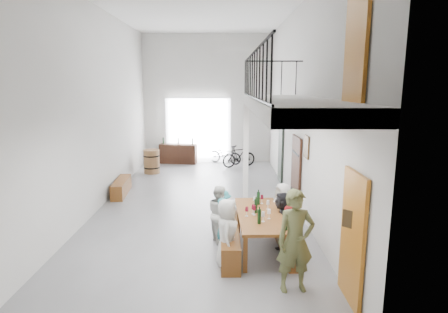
{
  "coord_description": "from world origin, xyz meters",
  "views": [
    {
      "loc": [
        0.7,
        -10.34,
        3.4
      ],
      "look_at": [
        0.71,
        -0.5,
        1.49
      ],
      "focal_mm": 30.0,
      "sensor_mm": 36.0,
      "label": 1
    }
  ],
  "objects_px": {
    "serving_counter": "(178,154)",
    "tasting_table": "(260,218)",
    "bench_inner": "(230,239)",
    "oak_barrel": "(152,161)",
    "bicycle_near": "(225,154)",
    "host_standing": "(295,241)",
    "side_bench": "(121,187)"
  },
  "relations": [
    {
      "from": "side_bench",
      "to": "bicycle_near",
      "type": "bearing_deg",
      "value": 54.79
    },
    {
      "from": "bicycle_near",
      "to": "bench_inner",
      "type": "bearing_deg",
      "value": -149.93
    },
    {
      "from": "serving_counter",
      "to": "host_standing",
      "type": "relative_size",
      "value": 0.92
    },
    {
      "from": "oak_barrel",
      "to": "bicycle_near",
      "type": "relative_size",
      "value": 0.59
    },
    {
      "from": "oak_barrel",
      "to": "bench_inner",
      "type": "bearing_deg",
      "value": -67.14
    },
    {
      "from": "tasting_table",
      "to": "bicycle_near",
      "type": "xyz_separation_m",
      "value": [
        -0.67,
        8.65,
        -0.3
      ]
    },
    {
      "from": "side_bench",
      "to": "oak_barrel",
      "type": "relative_size",
      "value": 1.79
    },
    {
      "from": "tasting_table",
      "to": "bicycle_near",
      "type": "bearing_deg",
      "value": 92.7
    },
    {
      "from": "side_bench",
      "to": "host_standing",
      "type": "bearing_deg",
      "value": -51.78
    },
    {
      "from": "bench_inner",
      "to": "oak_barrel",
      "type": "distance_m",
      "value": 7.5
    },
    {
      "from": "bench_inner",
      "to": "bicycle_near",
      "type": "distance_m",
      "value": 8.68
    },
    {
      "from": "host_standing",
      "to": "bicycle_near",
      "type": "relative_size",
      "value": 1.12
    },
    {
      "from": "bench_inner",
      "to": "oak_barrel",
      "type": "relative_size",
      "value": 2.46
    },
    {
      "from": "bench_inner",
      "to": "serving_counter",
      "type": "distance_m",
      "value": 8.98
    },
    {
      "from": "tasting_table",
      "to": "host_standing",
      "type": "bearing_deg",
      "value": -75.93
    },
    {
      "from": "tasting_table",
      "to": "oak_barrel",
      "type": "xyz_separation_m",
      "value": [
        -3.53,
        6.88,
        -0.25
      ]
    },
    {
      "from": "bench_inner",
      "to": "side_bench",
      "type": "bearing_deg",
      "value": 129.07
    },
    {
      "from": "oak_barrel",
      "to": "host_standing",
      "type": "bearing_deg",
      "value": -64.8
    },
    {
      "from": "side_bench",
      "to": "host_standing",
      "type": "xyz_separation_m",
      "value": [
        4.38,
        -5.56,
        0.64
      ]
    },
    {
      "from": "host_standing",
      "to": "oak_barrel",
      "type": "bearing_deg",
      "value": 106.91
    },
    {
      "from": "serving_counter",
      "to": "tasting_table",
      "type": "bearing_deg",
      "value": -64.39
    },
    {
      "from": "oak_barrel",
      "to": "host_standing",
      "type": "relative_size",
      "value": 0.53
    },
    {
      "from": "side_bench",
      "to": "bench_inner",
      "type": "bearing_deg",
      "value": -50.57
    },
    {
      "from": "oak_barrel",
      "to": "bicycle_near",
      "type": "height_order",
      "value": "oak_barrel"
    },
    {
      "from": "bench_inner",
      "to": "oak_barrel",
      "type": "xyz_separation_m",
      "value": [
        -2.91,
        6.91,
        0.2
      ]
    },
    {
      "from": "bicycle_near",
      "to": "oak_barrel",
      "type": "bearing_deg",
      "value": 151.55
    },
    {
      "from": "side_bench",
      "to": "bicycle_near",
      "type": "distance_m",
      "value": 5.67
    },
    {
      "from": "bench_inner",
      "to": "host_standing",
      "type": "height_order",
      "value": "host_standing"
    },
    {
      "from": "serving_counter",
      "to": "bicycle_near",
      "type": "distance_m",
      "value": 2.04
    },
    {
      "from": "bench_inner",
      "to": "host_standing",
      "type": "distance_m",
      "value": 1.94
    },
    {
      "from": "side_bench",
      "to": "oak_barrel",
      "type": "distance_m",
      "value": 2.9
    },
    {
      "from": "tasting_table",
      "to": "serving_counter",
      "type": "xyz_separation_m",
      "value": [
        -2.71,
        8.7,
        -0.28
      ]
    }
  ]
}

